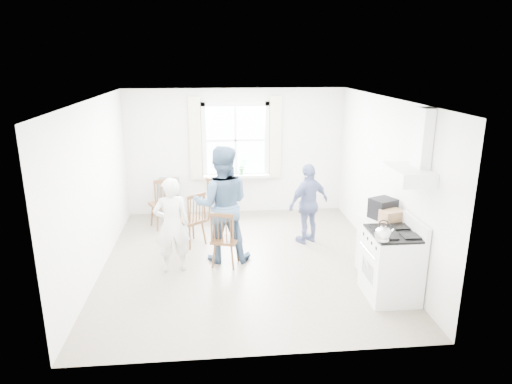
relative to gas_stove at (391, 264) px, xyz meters
name	(u,v)px	position (x,y,z in m)	size (l,w,h in m)	color
room_shell	(244,184)	(-1.91, 1.35, 0.82)	(4.62, 5.12, 2.64)	gray
window_assembly	(236,145)	(-1.91, 3.80, 0.98)	(1.88, 0.24, 1.70)	white
range_hood	(413,162)	(0.16, 0.00, 1.42)	(0.45, 0.76, 0.94)	silver
shelf_unit	(169,198)	(-3.31, 3.68, -0.08)	(0.40, 0.30, 0.80)	slate
gas_stove	(391,264)	(0.00, 0.00, 0.00)	(0.68, 0.76, 1.12)	silver
kettle	(383,234)	(-0.27, -0.29, 0.56)	(0.20, 0.20, 0.29)	silver
low_cabinet	(378,246)	(0.07, 0.70, -0.03)	(0.50, 0.55, 0.90)	silver
stereo_stack	(383,208)	(0.09, 0.70, 0.57)	(0.43, 0.41, 0.30)	black
cardboard_box	(392,217)	(0.14, 0.46, 0.51)	(0.31, 0.22, 0.20)	olive
windsor_chair_a	(164,198)	(-3.34, 2.95, 0.13)	(0.57, 0.56, 1.01)	#4E2F19
windsor_chair_b	(223,234)	(-2.26, 1.13, 0.08)	(0.49, 0.48, 0.93)	#4E2F19
windsor_chair_c	(194,214)	(-2.73, 2.04, 0.11)	(0.57, 0.57, 0.97)	#4E2F19
person_left	(172,225)	(-3.03, 1.11, 0.26)	(0.54, 0.54, 1.49)	silver
person_mid	(222,204)	(-2.26, 1.44, 0.46)	(0.92, 0.92, 1.89)	#405977
person_right	(309,204)	(-0.73, 2.04, 0.23)	(0.84, 0.84, 1.44)	navy
potted_plant	(242,167)	(-1.79, 3.71, 0.53)	(0.18, 0.18, 0.34)	#347539
windsor_chair_d	(216,195)	(-2.34, 3.27, 0.07)	(0.53, 0.53, 0.91)	#4E2F19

